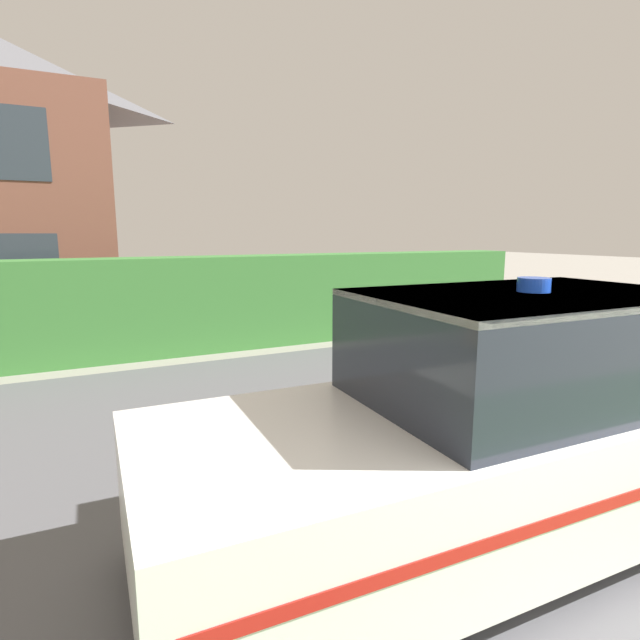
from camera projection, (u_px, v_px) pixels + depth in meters
The scene contains 3 objects.
road_strip at pixel (362, 423), 5.37m from camera, with size 28.00×6.63×0.01m, color #5B5B60.
garden_hedge at pixel (226, 302), 8.81m from camera, with size 12.55×0.80×1.63m, color #3D7F38.
police_car at pixel (501, 425), 3.30m from camera, with size 4.57×1.74×1.73m.
Camera 1 is at (-2.67, -0.38, 2.02)m, focal length 28.00 mm.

